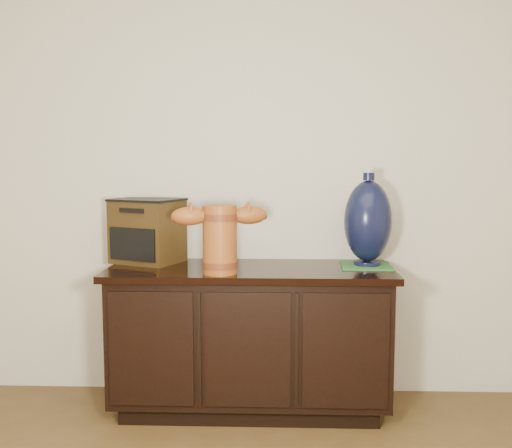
{
  "coord_description": "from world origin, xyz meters",
  "views": [
    {
      "loc": [
        0.14,
        -0.8,
        1.31
      ],
      "look_at": [
        0.03,
        2.18,
        0.99
      ],
      "focal_mm": 42.0,
      "sensor_mm": 36.0,
      "label": 1
    }
  ],
  "objects_px": {
    "terracotta_vessel": "(220,235)",
    "lamp_base": "(368,221)",
    "sideboard": "(250,337)",
    "tv_radio": "(148,231)",
    "spray_can": "(209,247)"
  },
  "relations": [
    {
      "from": "terracotta_vessel",
      "to": "lamp_base",
      "type": "bearing_deg",
      "value": 3.68
    },
    {
      "from": "tv_radio",
      "to": "spray_can",
      "type": "distance_m",
      "value": 0.34
    },
    {
      "from": "sideboard",
      "to": "terracotta_vessel",
      "type": "distance_m",
      "value": 0.6
    },
    {
      "from": "sideboard",
      "to": "terracotta_vessel",
      "type": "xyz_separation_m",
      "value": [
        -0.14,
        -0.16,
        0.56
      ]
    },
    {
      "from": "tv_radio",
      "to": "lamp_base",
      "type": "xyz_separation_m",
      "value": [
        1.17,
        -0.09,
        0.06
      ]
    },
    {
      "from": "terracotta_vessel",
      "to": "tv_radio",
      "type": "bearing_deg",
      "value": 130.67
    },
    {
      "from": "sideboard",
      "to": "tv_radio",
      "type": "distance_m",
      "value": 0.79
    },
    {
      "from": "terracotta_vessel",
      "to": "lamp_base",
      "type": "height_order",
      "value": "lamp_base"
    },
    {
      "from": "terracotta_vessel",
      "to": "lamp_base",
      "type": "xyz_separation_m",
      "value": [
        0.75,
        0.22,
        0.05
      ]
    },
    {
      "from": "spray_can",
      "to": "tv_radio",
      "type": "bearing_deg",
      "value": 179.76
    },
    {
      "from": "lamp_base",
      "to": "spray_can",
      "type": "bearing_deg",
      "value": 174.22
    },
    {
      "from": "terracotta_vessel",
      "to": "lamp_base",
      "type": "distance_m",
      "value": 0.78
    },
    {
      "from": "sideboard",
      "to": "tv_radio",
      "type": "relative_size",
      "value": 3.43
    },
    {
      "from": "tv_radio",
      "to": "lamp_base",
      "type": "bearing_deg",
      "value": 19.63
    },
    {
      "from": "tv_radio",
      "to": "sideboard",
      "type": "bearing_deg",
      "value": 9.37
    }
  ]
}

